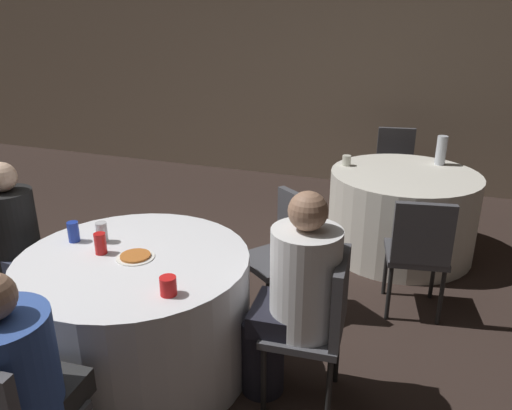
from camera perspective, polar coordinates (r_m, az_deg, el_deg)
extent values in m
plane|color=#332621|center=(3.29, -17.18, -17.19)|extent=(16.00, 16.00, 0.00)
cube|color=gray|center=(6.32, 4.48, 15.65)|extent=(16.00, 0.06, 2.80)
cylinder|color=silver|center=(3.04, -13.29, -11.95)|extent=(1.29, 1.29, 0.73)
cylinder|color=white|center=(4.53, 16.27, -0.87)|extent=(1.25, 1.25, 0.73)
cube|color=#47474C|center=(2.72, 5.42, -14.03)|extent=(0.43, 0.43, 0.04)
cube|color=#47474C|center=(2.57, 9.60, -10.31)|extent=(0.08, 0.38, 0.42)
cylinder|color=black|center=(2.75, 0.87, -19.36)|extent=(0.03, 0.03, 0.41)
cylinder|color=black|center=(3.01, 2.58, -15.30)|extent=(0.03, 0.03, 0.41)
cylinder|color=black|center=(2.71, 8.32, -20.43)|extent=(0.03, 0.03, 0.41)
cylinder|color=black|center=(2.97, 9.24, -16.17)|extent=(0.03, 0.03, 0.41)
cube|color=#47474C|center=(3.38, 2.14, -6.36)|extent=(0.56, 0.56, 0.04)
cube|color=#47474C|center=(3.38, 4.68, -2.09)|extent=(0.34, 0.27, 0.42)
cylinder|color=black|center=(3.29, 1.37, -11.74)|extent=(0.03, 0.03, 0.41)
cylinder|color=black|center=(3.54, -1.80, -9.24)|extent=(0.03, 0.03, 0.41)
cylinder|color=black|center=(3.47, 6.07, -10.01)|extent=(0.03, 0.03, 0.41)
cylinder|color=black|center=(3.70, 2.73, -7.78)|extent=(0.03, 0.03, 0.41)
cube|color=#47474C|center=(3.63, -25.48, -6.54)|extent=(0.44, 0.44, 0.04)
cylinder|color=black|center=(3.71, -21.23, -9.24)|extent=(0.03, 0.03, 0.41)
cylinder|color=black|center=(3.53, -25.23, -11.54)|extent=(0.03, 0.03, 0.41)
cylinder|color=black|center=(3.95, -24.67, -7.91)|extent=(0.03, 0.03, 0.41)
cube|color=#47474C|center=(5.39, 15.55, 3.49)|extent=(0.46, 0.46, 0.04)
cube|color=#47474C|center=(5.51, 15.65, 6.33)|extent=(0.38, 0.11, 0.42)
cylinder|color=black|center=(5.32, 17.25, 0.50)|extent=(0.03, 0.03, 0.41)
cylinder|color=black|center=(5.29, 13.61, 0.75)|extent=(0.03, 0.03, 0.41)
cylinder|color=black|center=(5.64, 16.93, 1.69)|extent=(0.03, 0.03, 0.41)
cylinder|color=black|center=(5.61, 13.48, 1.93)|extent=(0.03, 0.03, 0.41)
cube|color=#47474C|center=(3.64, 17.76, -5.37)|extent=(0.46, 0.46, 0.04)
cube|color=#47474C|center=(3.38, 18.54, -3.20)|extent=(0.38, 0.12, 0.42)
cylinder|color=black|center=(3.87, 14.59, -7.13)|extent=(0.03, 0.03, 0.41)
cylinder|color=black|center=(3.92, 19.58, -7.36)|extent=(0.03, 0.03, 0.41)
cylinder|color=black|center=(3.57, 14.95, -9.68)|extent=(0.03, 0.03, 0.41)
cylinder|color=black|center=(3.62, 20.37, -9.88)|extent=(0.03, 0.03, 0.41)
cube|color=#282828|center=(2.40, -23.84, -19.38)|extent=(0.38, 0.35, 0.12)
cylinder|color=#33519E|center=(2.22, -26.45, -16.94)|extent=(0.37, 0.37, 0.50)
cylinder|color=black|center=(2.88, 0.77, -16.77)|extent=(0.24, 0.24, 0.45)
cube|color=black|center=(2.69, 3.11, -12.49)|extent=(0.35, 0.37, 0.12)
cylinder|color=white|center=(2.56, 5.65, -8.55)|extent=(0.36, 0.36, 0.56)
sphere|color=#997056|center=(2.39, 5.96, -0.69)|extent=(0.20, 0.20, 0.20)
cylinder|color=#33384C|center=(3.57, -22.67, -10.32)|extent=(0.24, 0.24, 0.45)
cube|color=#33384C|center=(3.52, -24.51, -5.96)|extent=(0.35, 0.33, 0.12)
cylinder|color=black|center=(3.52, -26.18, -2.53)|extent=(0.32, 0.32, 0.51)
sphere|color=#DBB293|center=(3.41, -27.11, 2.87)|extent=(0.18, 0.18, 0.18)
cylinder|color=white|center=(2.85, -13.61, -5.82)|extent=(0.21, 0.21, 0.01)
cylinder|color=#BC6628|center=(2.84, -13.63, -5.66)|extent=(0.17, 0.17, 0.01)
cylinder|color=#1E38A5|center=(3.13, -20.14, -2.89)|extent=(0.07, 0.07, 0.12)
cylinder|color=red|center=(2.92, -17.36, -4.22)|extent=(0.07, 0.07, 0.12)
cylinder|color=silver|center=(3.07, -17.22, -2.99)|extent=(0.07, 0.07, 0.12)
cylinder|color=red|center=(2.44, -10.00, -9.09)|extent=(0.08, 0.08, 0.09)
cylinder|color=silver|center=(4.73, 20.41, 5.87)|extent=(0.09, 0.09, 0.26)
cylinder|color=silver|center=(4.50, 10.31, 5.03)|extent=(0.08, 0.08, 0.09)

